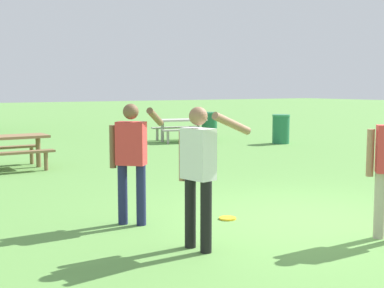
{
  "coord_description": "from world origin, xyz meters",
  "views": [
    {
      "loc": [
        -5.18,
        -5.21,
        1.85
      ],
      "look_at": [
        -0.94,
        1.4,
        1.0
      ],
      "focal_mm": 48.74,
      "sensor_mm": 36.0,
      "label": 1
    }
  ],
  "objects_px": {
    "picnic_table_far": "(181,125)",
    "person_bystander": "(199,167)",
    "trash_can_beside_table": "(281,129)",
    "picnic_table_near": "(9,145)",
    "trash_can_further_along": "(209,125)",
    "person_thrower": "(132,154)",
    "frisbee": "(228,218)"
  },
  "relations": [
    {
      "from": "picnic_table_far",
      "to": "person_bystander",
      "type": "bearing_deg",
      "value": -120.43
    },
    {
      "from": "picnic_table_near",
      "to": "trash_can_further_along",
      "type": "bearing_deg",
      "value": 23.8
    },
    {
      "from": "picnic_table_far",
      "to": "trash_can_beside_table",
      "type": "relative_size",
      "value": 2.02
    },
    {
      "from": "person_thrower",
      "to": "picnic_table_far",
      "type": "xyz_separation_m",
      "value": [
        6.25,
        8.97,
        -0.4
      ]
    },
    {
      "from": "picnic_table_near",
      "to": "trash_can_further_along",
      "type": "relative_size",
      "value": 1.78
    },
    {
      "from": "person_bystander",
      "to": "trash_can_beside_table",
      "type": "height_order",
      "value": "person_bystander"
    },
    {
      "from": "frisbee",
      "to": "picnic_table_near",
      "type": "relative_size",
      "value": 0.14
    },
    {
      "from": "frisbee",
      "to": "person_bystander",
      "type": "bearing_deg",
      "value": -139.69
    },
    {
      "from": "person_thrower",
      "to": "frisbee",
      "type": "relative_size",
      "value": 6.74
    },
    {
      "from": "person_bystander",
      "to": "picnic_table_far",
      "type": "relative_size",
      "value": 0.84
    },
    {
      "from": "person_bystander",
      "to": "picnic_table_far",
      "type": "distance_m",
      "value": 12.05
    },
    {
      "from": "frisbee",
      "to": "trash_can_further_along",
      "type": "distance_m",
      "value": 11.71
    },
    {
      "from": "picnic_table_near",
      "to": "person_bystander",
      "type": "bearing_deg",
      "value": -86.91
    },
    {
      "from": "person_thrower",
      "to": "picnic_table_near",
      "type": "bearing_deg",
      "value": 92.36
    },
    {
      "from": "trash_can_beside_table",
      "to": "picnic_table_far",
      "type": "bearing_deg",
      "value": 136.14
    },
    {
      "from": "person_bystander",
      "to": "picnic_table_far",
      "type": "height_order",
      "value": "person_bystander"
    },
    {
      "from": "picnic_table_far",
      "to": "frisbee",
      "type": "bearing_deg",
      "value": -117.87
    },
    {
      "from": "picnic_table_far",
      "to": "person_thrower",
      "type": "bearing_deg",
      "value": -124.86
    },
    {
      "from": "trash_can_beside_table",
      "to": "trash_can_further_along",
      "type": "relative_size",
      "value": 1.0
    },
    {
      "from": "picnic_table_near",
      "to": "trash_can_beside_table",
      "type": "height_order",
      "value": "trash_can_beside_table"
    },
    {
      "from": "person_thrower",
      "to": "picnic_table_far",
      "type": "relative_size",
      "value": 0.84
    },
    {
      "from": "person_bystander",
      "to": "picnic_table_near",
      "type": "relative_size",
      "value": 0.96
    },
    {
      "from": "person_bystander",
      "to": "person_thrower",
      "type": "bearing_deg",
      "value": 96.08
    },
    {
      "from": "picnic_table_near",
      "to": "picnic_table_far",
      "type": "height_order",
      "value": "same"
    },
    {
      "from": "frisbee",
      "to": "picnic_table_near",
      "type": "xyz_separation_m",
      "value": [
        -1.49,
        6.29,
        0.55
      ]
    },
    {
      "from": "picnic_table_near",
      "to": "picnic_table_far",
      "type": "bearing_deg",
      "value": 25.98
    },
    {
      "from": "picnic_table_near",
      "to": "trash_can_further_along",
      "type": "height_order",
      "value": "trash_can_further_along"
    },
    {
      "from": "frisbee",
      "to": "trash_can_beside_table",
      "type": "distance_m",
      "value": 10.3
    },
    {
      "from": "frisbee",
      "to": "trash_can_beside_table",
      "type": "xyz_separation_m",
      "value": [
        7.45,
        7.09,
        0.47
      ]
    },
    {
      "from": "person_bystander",
      "to": "picnic_table_near",
      "type": "xyz_separation_m",
      "value": [
        -0.39,
        7.23,
        -0.4
      ]
    },
    {
      "from": "frisbee",
      "to": "picnic_table_far",
      "type": "xyz_separation_m",
      "value": [
        5.0,
        9.45,
        0.55
      ]
    },
    {
      "from": "frisbee",
      "to": "person_thrower",
      "type": "bearing_deg",
      "value": 159.12
    }
  ]
}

